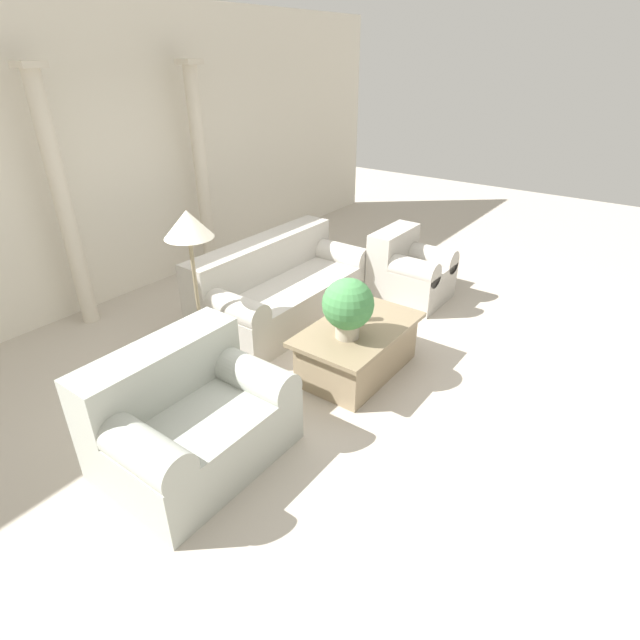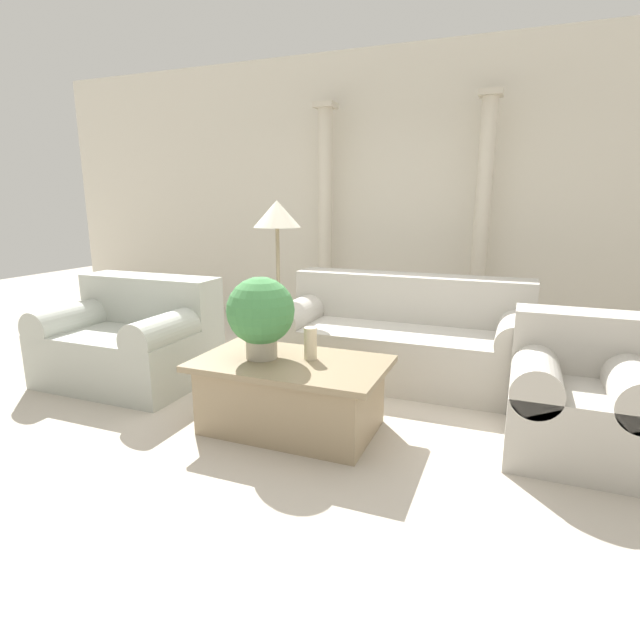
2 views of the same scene
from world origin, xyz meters
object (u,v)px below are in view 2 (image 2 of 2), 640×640
at_px(sofa_long, 403,337).
at_px(floor_lamp, 277,223).
at_px(coffee_table, 291,394).
at_px(potted_plant, 261,313).
at_px(armchair, 578,394).
at_px(loveseat, 133,338).

xyz_separation_m(sofa_long, floor_lamp, (-1.17, -0.02, 0.94)).
xyz_separation_m(coffee_table, potted_plant, (-0.21, -0.01, 0.53)).
bearing_deg(floor_lamp, armchair, -20.42).
distance_m(potted_plant, armchair, 2.00).
bearing_deg(sofa_long, coffee_table, -108.89).
distance_m(sofa_long, potted_plant, 1.53).
height_order(sofa_long, coffee_table, sofa_long).
bearing_deg(armchair, loveseat, 179.82).
bearing_deg(loveseat, armchair, -0.18).
height_order(loveseat, potted_plant, potted_plant).
height_order(loveseat, floor_lamp, floor_lamp).
height_order(coffee_table, armchair, armchair).
bearing_deg(coffee_table, floor_lamp, 119.39).
xyz_separation_m(loveseat, armchair, (3.36, -0.01, 0.00)).
bearing_deg(loveseat, potted_plant, -15.49).
distance_m(loveseat, armchair, 3.36).
relative_size(loveseat, potted_plant, 2.36).
relative_size(potted_plant, armchair, 0.65).
relative_size(coffee_table, armchair, 1.49).
xyz_separation_m(loveseat, coffee_table, (1.65, -0.39, -0.11)).
distance_m(sofa_long, armchair, 1.57).
height_order(sofa_long, loveseat, same).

